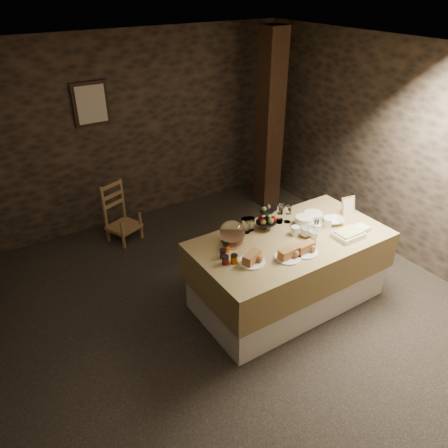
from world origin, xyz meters
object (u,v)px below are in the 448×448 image
chair (121,215)px  fruit_stand (267,219)px  timber_column (270,122)px  buffet_table (289,266)px

chair → fruit_stand: fruit_stand is taller
chair → timber_column: (2.30, -0.21, 0.94)m
buffet_table → timber_column: size_ratio=0.79×
buffet_table → chair: buffet_table is taller
buffet_table → chair: size_ratio=3.27×
chair → fruit_stand: bearing=-85.8°
chair → buffet_table: bearing=-86.6°
buffet_table → fruit_stand: (-0.10, 0.29, 0.47)m
chair → fruit_stand: (0.93, -1.95, 0.58)m
timber_column → fruit_stand: bearing=-128.3°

